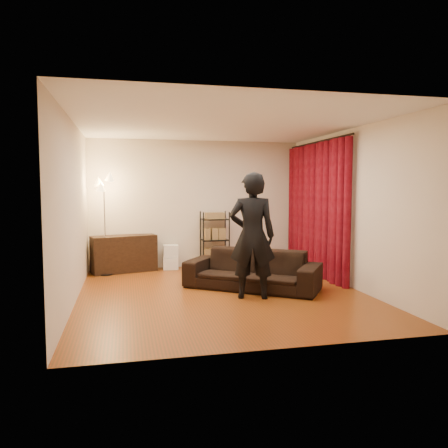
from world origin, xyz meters
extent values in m
plane|color=#873911|center=(0.00, 0.00, 0.00)|extent=(5.00, 5.00, 0.00)
plane|color=white|center=(0.00, 0.00, 2.70)|extent=(5.00, 5.00, 0.00)
plane|color=beige|center=(0.00, 2.50, 1.35)|extent=(5.00, 0.00, 5.00)
plane|color=beige|center=(0.00, -2.50, 1.35)|extent=(5.00, 0.00, 5.00)
plane|color=beige|center=(-2.25, 0.00, 1.35)|extent=(0.00, 5.00, 5.00)
plane|color=beige|center=(2.25, 0.00, 1.35)|extent=(0.00, 5.00, 5.00)
cylinder|color=black|center=(2.15, 1.12, 2.58)|extent=(0.04, 2.65, 0.04)
imported|color=black|center=(0.57, 0.22, 0.33)|extent=(2.32, 1.99, 0.65)
imported|color=black|center=(0.39, -0.37, 0.97)|extent=(0.80, 0.63, 1.94)
cube|color=#301E10|center=(-1.54, 2.23, 0.37)|extent=(1.35, 0.79, 0.74)
camera|label=1|loc=(-1.50, -6.76, 1.71)|focal=35.00mm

